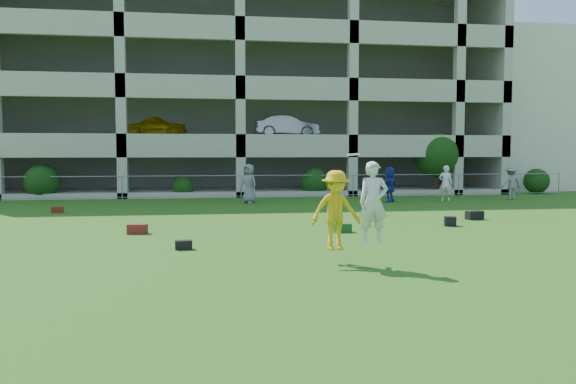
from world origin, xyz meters
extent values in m
plane|color=#235114|center=(0.00, 0.00, 0.00)|extent=(100.00, 100.00, 0.00)
cube|color=beige|center=(23.00, 28.00, 5.00)|extent=(16.00, 14.00, 10.00)
imported|color=slate|center=(0.16, 15.73, 0.91)|extent=(1.04, 1.04, 1.82)
imported|color=navy|center=(6.75, 15.25, 0.84)|extent=(1.49, 1.41, 1.68)
imported|color=silver|center=(9.60, 15.36, 0.87)|extent=(0.74, 0.62, 1.73)
imported|color=slate|center=(13.30, 15.90, 0.83)|extent=(1.14, 0.75, 1.66)
cube|color=maroon|center=(-3.77, 6.32, 0.14)|extent=(0.57, 0.35, 0.28)
cube|color=black|center=(-2.35, 3.47, 0.11)|extent=(0.42, 0.29, 0.22)
cube|color=#153B1E|center=(2.15, 5.80, 0.13)|extent=(0.50, 0.35, 0.26)
cube|color=black|center=(5.90, 6.69, 0.15)|extent=(0.44, 0.44, 0.30)
cube|color=black|center=(7.49, 8.19, 0.15)|extent=(0.65, 0.43, 0.30)
cube|color=#5C150F|center=(-7.54, 12.59, 0.12)|extent=(0.50, 0.37, 0.24)
imported|color=gold|center=(0.88, 1.22, 1.13)|extent=(1.14, 0.75, 1.67)
imported|color=silver|center=(1.53, 0.70, 1.34)|extent=(0.61, 0.41, 1.64)
cylinder|color=white|center=(1.20, 1.04, 2.30)|extent=(0.27, 0.27, 0.05)
cube|color=#9E998C|center=(0.00, 32.75, 6.00)|extent=(30.00, 0.50, 12.00)
cube|color=#9E998C|center=(14.75, 26.00, 6.00)|extent=(0.50, 14.00, 12.00)
cube|color=#9E998C|center=(0.00, 26.00, 11.85)|extent=(30.00, 14.00, 0.30)
cube|color=#9E998C|center=(0.00, 26.00, 0.15)|extent=(30.00, 14.00, 0.30)
cube|color=#9E998C|center=(0.00, 26.00, 3.15)|extent=(30.00, 14.00, 0.30)
cube|color=#9E998C|center=(0.00, 26.00, 6.15)|extent=(30.00, 14.00, 0.30)
cube|color=#9E998C|center=(0.00, 26.00, 9.15)|extent=(30.00, 14.00, 0.30)
cube|color=#9E998C|center=(0.00, 19.15, 2.55)|extent=(30.00, 0.30, 0.90)
cube|color=#9E998C|center=(0.00, 19.15, 5.55)|extent=(30.00, 0.30, 0.90)
cube|color=#9E998C|center=(0.00, 19.15, 8.55)|extent=(30.00, 0.30, 0.90)
cube|color=#9E998C|center=(-6.00, 19.25, 6.00)|extent=(0.50, 0.50, 12.00)
cube|color=#9E998C|center=(0.00, 19.25, 6.00)|extent=(0.50, 0.50, 12.00)
cube|color=#9E998C|center=(6.00, 19.25, 6.00)|extent=(0.50, 0.50, 12.00)
cube|color=#9E998C|center=(12.00, 19.25, 6.00)|extent=(0.50, 0.50, 12.00)
cube|color=#605E59|center=(0.00, 28.00, 6.00)|extent=(29.00, 9.00, 11.60)
imported|color=#EAB50C|center=(-4.77, 24.00, 3.96)|extent=(4.06, 2.09, 1.32)
imported|color=#B0B3B7|center=(3.09, 24.00, 3.96)|extent=(4.12, 1.78, 1.32)
cylinder|color=gray|center=(-6.00, 19.00, 0.60)|extent=(0.06, 0.06, 1.20)
cylinder|color=gray|center=(0.00, 19.00, 0.60)|extent=(0.06, 0.06, 1.20)
cylinder|color=gray|center=(6.00, 19.00, 0.60)|extent=(0.06, 0.06, 1.20)
cylinder|color=gray|center=(12.00, 19.00, 0.60)|extent=(0.06, 0.06, 1.20)
cylinder|color=gray|center=(18.00, 19.00, 0.60)|extent=(0.06, 0.06, 1.20)
cylinder|color=gray|center=(0.00, 19.00, 1.15)|extent=(36.00, 0.04, 0.04)
cylinder|color=gray|center=(0.00, 19.00, 0.08)|extent=(36.00, 0.04, 0.04)
sphere|color=#163D11|center=(-10.00, 19.60, 0.88)|extent=(1.76, 1.76, 1.76)
sphere|color=#163D11|center=(-3.00, 19.60, 0.55)|extent=(1.10, 1.10, 1.10)
sphere|color=#163D11|center=(4.00, 19.60, 0.77)|extent=(1.54, 1.54, 1.54)
cylinder|color=#382314|center=(11.00, 19.80, 0.98)|extent=(0.16, 0.16, 1.96)
sphere|color=#163D11|center=(11.00, 19.80, 2.24)|extent=(2.52, 2.52, 2.52)
sphere|color=#163D11|center=(17.00, 19.60, 0.72)|extent=(1.43, 1.43, 1.43)
camera|label=1|loc=(-1.80, -10.17, 2.33)|focal=35.00mm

